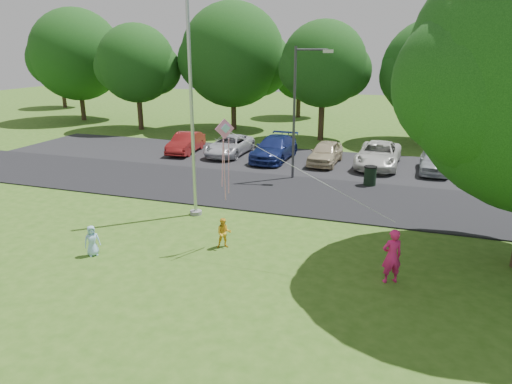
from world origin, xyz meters
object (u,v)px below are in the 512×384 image
(woman, at_px, (392,256))
(street_lamp, at_px, (300,102))
(flagpole, at_px, (192,116))
(child_blue, at_px, (92,241))
(trash_can, at_px, (370,176))
(kite, at_px, (228,142))
(child_yellow, at_px, (224,233))

(woman, bearing_deg, street_lamp, -90.29)
(flagpole, height_order, child_blue, flagpole)
(flagpole, distance_m, street_lamp, 7.31)
(trash_can, distance_m, child_blue, 13.98)
(kite, bearing_deg, child_blue, 163.91)
(flagpole, xyz_separation_m, child_yellow, (2.42, -2.74, -3.62))
(street_lamp, height_order, woman, street_lamp)
(kite, bearing_deg, street_lamp, 46.42)
(trash_can, relative_size, woman, 0.61)
(trash_can, distance_m, kite, 10.61)
(child_blue, relative_size, kite, 0.18)
(trash_can, distance_m, child_yellow, 10.22)
(child_yellow, xyz_separation_m, kite, (0.18, 0.05, 3.24))
(child_yellow, distance_m, kite, 3.24)
(flagpole, xyz_separation_m, street_lamp, (2.81, 6.75, -0.05))
(kite, bearing_deg, woman, -50.36)
(street_lamp, bearing_deg, trash_can, -13.40)
(street_lamp, distance_m, child_yellow, 10.14)
(street_lamp, height_order, trash_can, street_lamp)
(flagpole, relative_size, street_lamp, 1.46)
(flagpole, relative_size, trash_can, 9.58)
(flagpole, xyz_separation_m, child_blue, (-1.57, -4.75, -3.63))
(child_yellow, relative_size, child_blue, 1.02)
(woman, relative_size, kite, 0.29)
(woman, bearing_deg, child_blue, -20.24)
(woman, bearing_deg, flagpole, -50.89)
(trash_can, bearing_deg, flagpole, -135.15)
(woman, distance_m, kite, 6.29)
(flagpole, bearing_deg, child_blue, -108.35)
(child_yellow, bearing_deg, flagpole, 106.28)
(woman, height_order, child_blue, woman)
(street_lamp, distance_m, child_blue, 12.81)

